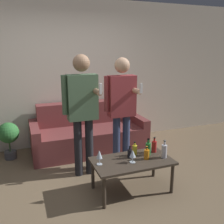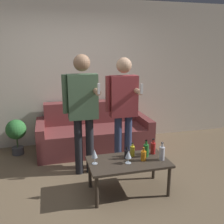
{
  "view_description": "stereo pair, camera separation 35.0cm",
  "coord_description": "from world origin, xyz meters",
  "px_view_note": "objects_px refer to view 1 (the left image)",
  "views": [
    {
      "loc": [
        -0.78,
        -2.73,
        1.82
      ],
      "look_at": [
        0.42,
        0.45,
        0.95
      ],
      "focal_mm": 40.0,
      "sensor_mm": 36.0,
      "label": 1
    },
    {
      "loc": [
        -0.45,
        -2.84,
        1.82
      ],
      "look_at": [
        0.42,
        0.45,
        0.95
      ],
      "focal_mm": 40.0,
      "sensor_mm": 36.0,
      "label": 2
    }
  ],
  "objects_px": {
    "person_standing_right": "(121,104)",
    "bottle_orange": "(130,153)",
    "coffee_table": "(132,163)",
    "person_standing_left": "(82,106)",
    "couch": "(88,133)"
  },
  "relations": [
    {
      "from": "couch",
      "to": "coffee_table",
      "type": "xyz_separation_m",
      "value": [
        0.16,
        -1.56,
        0.08
      ]
    },
    {
      "from": "bottle_orange",
      "to": "person_standing_left",
      "type": "bearing_deg",
      "value": 128.56
    },
    {
      "from": "couch",
      "to": "person_standing_left",
      "type": "bearing_deg",
      "value": -109.27
    },
    {
      "from": "person_standing_left",
      "to": "couch",
      "type": "bearing_deg",
      "value": 70.73
    },
    {
      "from": "bottle_orange",
      "to": "person_standing_left",
      "type": "relative_size",
      "value": 0.09
    },
    {
      "from": "person_standing_left",
      "to": "person_standing_right",
      "type": "distance_m",
      "value": 0.62
    },
    {
      "from": "couch",
      "to": "coffee_table",
      "type": "bearing_deg",
      "value": -84.25
    },
    {
      "from": "couch",
      "to": "bottle_orange",
      "type": "relative_size",
      "value": 12.63
    },
    {
      "from": "couch",
      "to": "person_standing_right",
      "type": "distance_m",
      "value": 1.14
    },
    {
      "from": "couch",
      "to": "person_standing_left",
      "type": "xyz_separation_m",
      "value": [
        -0.31,
        -0.9,
        0.74
      ]
    },
    {
      "from": "coffee_table",
      "to": "person_standing_left",
      "type": "relative_size",
      "value": 0.58
    },
    {
      "from": "person_standing_right",
      "to": "bottle_orange",
      "type": "bearing_deg",
      "value": -103.06
    },
    {
      "from": "person_standing_right",
      "to": "coffee_table",
      "type": "bearing_deg",
      "value": -101.58
    },
    {
      "from": "couch",
      "to": "bottle_orange",
      "type": "bearing_deg",
      "value": -84.09
    },
    {
      "from": "coffee_table",
      "to": "person_standing_left",
      "type": "bearing_deg",
      "value": 125.61
    }
  ]
}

